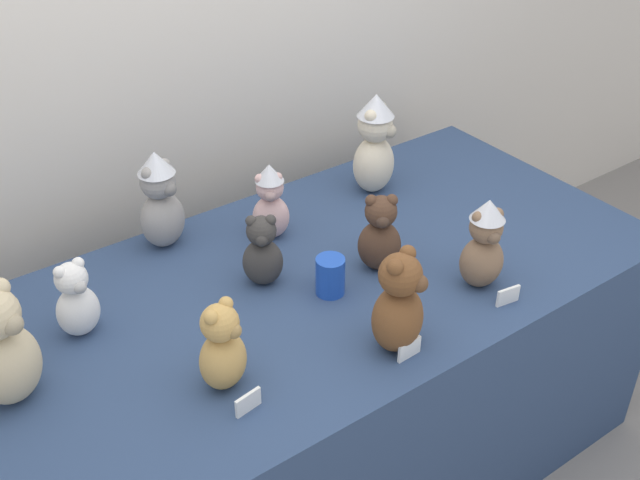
% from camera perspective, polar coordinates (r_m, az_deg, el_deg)
% --- Properties ---
extents(wall_back, '(7.00, 0.08, 2.60)m').
position_cam_1_polar(wall_back, '(2.52, -10.28, 15.27)').
color(wall_back, silver).
rests_on(wall_back, ground_plane).
extents(display_table, '(1.97, 0.98, 0.78)m').
position_cam_1_polar(display_table, '(2.44, -0.00, -10.02)').
color(display_table, navy).
rests_on(display_table, ground_plane).
extents(teddy_bear_charcoal, '(0.14, 0.14, 0.22)m').
position_cam_1_polar(teddy_bear_charcoal, '(2.11, -4.25, -0.90)').
color(teddy_bear_charcoal, '#383533').
rests_on(teddy_bear_charcoal, display_table).
extents(teddy_bear_cream, '(0.20, 0.19, 0.34)m').
position_cam_1_polar(teddy_bear_cream, '(2.52, 4.03, 6.99)').
color(teddy_bear_cream, beige).
rests_on(teddy_bear_cream, display_table).
extents(teddy_bear_chestnut, '(0.18, 0.17, 0.28)m').
position_cam_1_polar(teddy_bear_chestnut, '(1.88, 5.79, -4.75)').
color(teddy_bear_chestnut, brown).
rests_on(teddy_bear_chestnut, display_table).
extents(teddy_bear_blush, '(0.14, 0.13, 0.24)m').
position_cam_1_polar(teddy_bear_blush, '(2.29, -3.72, 2.76)').
color(teddy_bear_blush, beige).
rests_on(teddy_bear_blush, display_table).
extents(teddy_bear_ash, '(0.17, 0.16, 0.31)m').
position_cam_1_polar(teddy_bear_ash, '(2.28, -11.64, 2.84)').
color(teddy_bear_ash, gray).
rests_on(teddy_bear_ash, display_table).
extents(teddy_bear_cocoa, '(0.16, 0.15, 0.24)m').
position_cam_1_polar(teddy_bear_cocoa, '(2.16, 4.41, 0.38)').
color(teddy_bear_cocoa, '#4C3323').
rests_on(teddy_bear_cocoa, display_table).
extents(teddy_bear_honey, '(0.15, 0.14, 0.24)m').
position_cam_1_polar(teddy_bear_honey, '(1.80, -7.18, -7.90)').
color(teddy_bear_honey, tan).
rests_on(teddy_bear_honey, display_table).
extents(teddy_bear_sand, '(0.21, 0.20, 0.31)m').
position_cam_1_polar(teddy_bear_sand, '(1.87, -22.21, -7.43)').
color(teddy_bear_sand, '#CCB78E').
rests_on(teddy_bear_sand, display_table).
extents(teddy_bear_snow, '(0.13, 0.11, 0.22)m').
position_cam_1_polar(teddy_bear_snow, '(2.03, -17.46, -4.28)').
color(teddy_bear_snow, white).
rests_on(teddy_bear_snow, display_table).
extents(teddy_bear_mocha, '(0.15, 0.13, 0.27)m').
position_cam_1_polar(teddy_bear_mocha, '(2.12, 11.94, -0.33)').
color(teddy_bear_mocha, '#7F6047').
rests_on(teddy_bear_mocha, display_table).
extents(party_cup_blue, '(0.08, 0.08, 0.11)m').
position_cam_1_polar(party_cup_blue, '(2.09, 0.76, -2.64)').
color(party_cup_blue, blue).
rests_on(party_cup_blue, display_table).
extents(name_card_front_left, '(0.07, 0.02, 0.05)m').
position_cam_1_polar(name_card_front_left, '(2.13, 13.63, -4.01)').
color(name_card_front_left, white).
rests_on(name_card_front_left, display_table).
extents(name_card_front_middle, '(0.07, 0.01, 0.05)m').
position_cam_1_polar(name_card_front_middle, '(1.92, 6.57, -7.96)').
color(name_card_front_middle, white).
rests_on(name_card_front_middle, display_table).
extents(name_card_front_right, '(0.07, 0.02, 0.05)m').
position_cam_1_polar(name_card_front_right, '(1.79, -5.30, -11.78)').
color(name_card_front_right, white).
rests_on(name_card_front_right, display_table).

